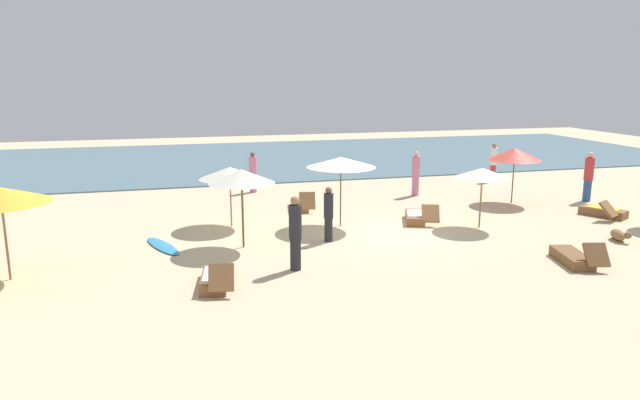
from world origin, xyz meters
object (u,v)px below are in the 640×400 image
Objects in this scene: umbrella_5 at (242,177)px; person_4 at (329,214)px; person_5 at (589,176)px; lounger_1 at (416,217)px; person_0 at (295,233)px; umbrella_2 at (482,173)px; lounger_3 at (574,258)px; umbrella_6 at (230,173)px; person_3 at (494,162)px; dog at (619,235)px; umbrella_3 at (0,195)px; lounger_2 at (215,279)px; umbrella_1 at (515,154)px; person_1 at (416,173)px; lounger_0 at (604,212)px; lounger_4 at (300,205)px; person_2 at (253,172)px; surfboard at (163,246)px; umbrella_4 at (341,162)px.

person_4 is at bearing -1.48° from umbrella_5.
umbrella_5 is 1.17× the size of person_5.
person_4 is at bearing -157.34° from lounger_1.
person_0 is at bearing -143.37° from lounger_1.
umbrella_2 is 4.32m from lounger_3.
umbrella_6 is 1.12× the size of person_3.
umbrella_3 is at bearing 176.58° from dog.
lounger_2 is 1.05× the size of person_4.
person_0 is 2.70m from person_4.
person_1 is (-3.03, 2.24, -0.97)m from umbrella_1.
lounger_3 is at bearing -24.36° from umbrella_5.
lounger_2 is at bearing -100.12° from umbrella_6.
lounger_0 is 10.15m from person_4.
umbrella_6 is 1.02× the size of person_5.
lounger_0 is at bearing 13.96° from lounger_2.
umbrella_2 is 8.75m from person_3.
person_5 is at bearing 22.03° from umbrella_2.
lounger_1 is 0.92× the size of person_5.
person_5 is (11.29, 2.79, 0.14)m from person_4.
person_4 is 0.85× the size of person_5.
umbrella_1 reaches higher than lounger_2.
person_1 is at bearing 46.37° from person_4.
umbrella_2 is 6.64m from lounger_4.
person_4 is (1.11, -7.84, -0.02)m from person_2.
lounger_4 is 0.89× the size of person_0.
umbrella_2 is at bearing -178.20° from lounger_0.
umbrella_3 reaches higher than umbrella_5.
person_2 is at bearing 133.41° from dog.
person_3 is at bearing 36.98° from person_4.
person_4 is at bearing 56.35° from person_0.
person_5 reaches higher than lounger_1.
lounger_4 is at bearing 33.44° from umbrella_6.
lounger_2 is at bearing -109.31° from umbrella_5.
person_3 is 2.27× the size of dog.
umbrella_3 is 1.28× the size of lounger_1.
surfboard is (-3.29, 2.90, -0.95)m from person_0.
umbrella_4 is 5.96m from person_1.
lounger_2 is (-13.69, -3.40, 0.00)m from lounger_0.
umbrella_4 is at bearing -74.85° from lounger_4.
lounger_1 is at bearing 13.01° from umbrella_5.
umbrella_2 is 1.10× the size of person_3.
umbrella_5 reaches higher than dog.
umbrella_6 is at bearing 103.24° from person_0.
umbrella_4 reaches higher than dog.
umbrella_6 is at bearing 156.93° from dog.
person_0 is (-6.69, -2.57, -0.81)m from umbrella_2.
umbrella_5 is 1.27× the size of lounger_1.
person_1 is (7.74, 5.41, -1.14)m from umbrella_5.
surfboard is at bearing 138.66° from person_0.
person_3 reaches higher than lounger_1.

